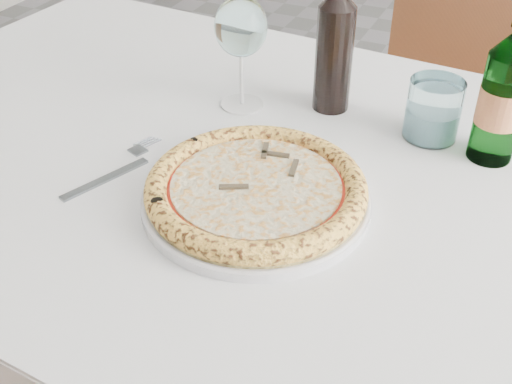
% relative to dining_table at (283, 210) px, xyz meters
% --- Properties ---
extents(dining_table, '(1.64, 1.04, 0.76)m').
position_rel_dining_table_xyz_m(dining_table, '(0.00, 0.00, 0.00)').
color(dining_table, brown).
rests_on(dining_table, floor).
extents(chair_far, '(0.44, 0.44, 0.93)m').
position_rel_dining_table_xyz_m(chair_far, '(0.11, 0.81, -0.14)').
color(chair_far, brown).
rests_on(chair_far, floor).
extents(plate, '(0.31, 0.31, 0.02)m').
position_rel_dining_table_xyz_m(plate, '(-0.00, -0.10, 0.09)').
color(plate, silver).
rests_on(plate, dining_table).
extents(pizza, '(0.30, 0.30, 0.03)m').
position_rel_dining_table_xyz_m(pizza, '(-0.00, -0.10, 0.11)').
color(pizza, tan).
rests_on(pizza, plate).
extents(fork, '(0.06, 0.20, 0.00)m').
position_rel_dining_table_xyz_m(fork, '(-0.22, -0.11, 0.08)').
color(fork, slate).
rests_on(fork, dining_table).
extents(wine_glass, '(0.09, 0.09, 0.19)m').
position_rel_dining_table_xyz_m(wine_glass, '(-0.14, 0.15, 0.22)').
color(wine_glass, silver).
rests_on(wine_glass, dining_table).
extents(tumbler, '(0.09, 0.09, 0.10)m').
position_rel_dining_table_xyz_m(tumbler, '(0.18, 0.18, 0.12)').
color(tumbler, white).
rests_on(tumbler, dining_table).
extents(beer_bottle, '(0.07, 0.07, 0.26)m').
position_rel_dining_table_xyz_m(beer_bottle, '(0.27, 0.16, 0.18)').
color(beer_bottle, '#397C3E').
rests_on(beer_bottle, dining_table).
extents(wine_bottle, '(0.06, 0.06, 0.25)m').
position_rel_dining_table_xyz_m(wine_bottle, '(-0.00, 0.21, 0.19)').
color(wine_bottle, black).
rests_on(wine_bottle, dining_table).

